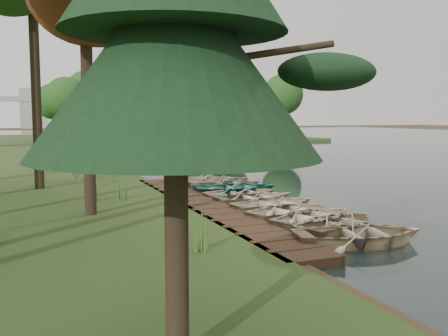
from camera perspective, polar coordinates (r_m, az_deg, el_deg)
name	(u,v)px	position (r m, az deg, el deg)	size (l,w,h in m)	color
ground	(242,209)	(19.75, 2.03, -4.68)	(300.00, 300.00, 0.00)	#3D2F1D
water	(438,153)	(53.58, 23.25, 1.59)	(130.00, 200.00, 0.05)	black
boardwalk	(203,208)	(19.14, -2.37, -4.56)	(1.60, 16.00, 0.30)	#3A2616
peninsula	(149,141)	(69.67, -8.61, 3.07)	(50.00, 14.00, 0.45)	#2E451F
far_trees	(124,95)	(68.96, -11.41, 8.14)	(45.60, 5.60, 8.80)	black
bridge	(104,103)	(139.27, -13.54, 7.19)	(95.90, 4.00, 8.60)	#A5A5A0
building_a	(151,99)	(162.32, -8.35, 7.77)	(10.00, 8.00, 18.00)	#A5A5A0
building_b	(34,108)	(162.80, -20.89, 6.39)	(8.00, 8.00, 12.00)	#A5A5A0
rowboat_0	(359,231)	(14.56, 15.22, -6.98)	(2.65, 3.71, 0.77)	beige
rowboat_1	(339,220)	(15.98, 13.02, -5.86)	(2.49, 3.49, 0.72)	beige
rowboat_2	(316,215)	(16.70, 10.45, -5.27)	(2.55, 3.58, 0.74)	beige
rowboat_3	(291,209)	(17.72, 7.67, -4.61)	(2.46, 3.45, 0.71)	beige
rowboat_4	(275,202)	(19.00, 5.83, -3.86)	(2.51, 3.51, 0.73)	beige
rowboat_5	(255,195)	(20.50, 3.57, -3.15)	(2.44, 3.42, 0.71)	beige
rowboat_6	(242,191)	(21.56, 2.05, -2.69)	(2.44, 3.41, 0.71)	beige
rowboat_7	(236,186)	(22.83, 1.37, -2.10)	(2.72, 3.81, 0.79)	teal
rowboat_8	(225,182)	(24.42, 0.13, -1.63)	(2.56, 3.59, 0.74)	beige
rowboat_9	(218,180)	(25.38, -0.64, -1.36)	(2.52, 3.53, 0.73)	beige
rowboat_10	(209,178)	(26.51, -1.72, -1.10)	(2.33, 3.26, 0.67)	beige
stored_rowboat	(77,174)	(27.05, -16.48, -0.69)	(2.27, 3.18, 0.66)	beige
reeds_0	(202,230)	(12.44, -2.52, -7.05)	(0.60, 0.60, 1.09)	#3F661E
reeds_1	(93,189)	(20.21, -14.70, -2.29)	(0.60, 0.60, 1.03)	#3F661E
reeds_2	(122,188)	(20.39, -11.61, -2.20)	(0.60, 0.60, 0.99)	#3F661E
reeds_3	(112,171)	(26.17, -12.65, -0.29)	(0.60, 0.60, 1.13)	#3F661E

